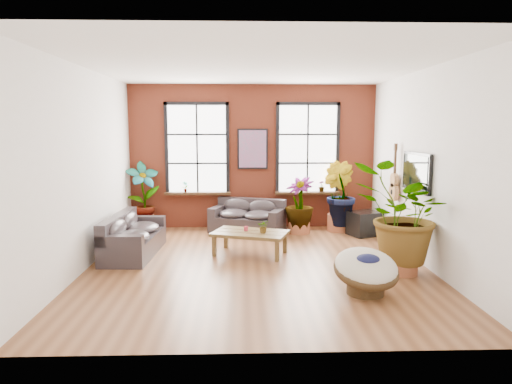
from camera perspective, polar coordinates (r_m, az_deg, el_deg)
room at (r=8.14m, az=0.10°, el=3.02°), size 6.04×6.54×3.54m
sofa_back at (r=10.83m, az=-1.02°, el=-3.20°), size 1.88×1.38×0.78m
sofa_left at (r=9.25m, az=-15.30°, el=-5.40°), size 0.92×2.01×0.78m
coffee_table at (r=8.91m, az=-0.74°, el=-5.32°), size 1.59×1.21×0.54m
papasan_chair at (r=7.04m, az=13.60°, el=-9.42°), size 1.05×1.06×0.72m
poster at (r=11.15m, az=-0.43°, el=5.41°), size 0.74×0.06×0.98m
tv_wall_unit at (r=9.18m, az=18.64°, el=1.88°), size 0.13×1.86×1.20m
media_box at (r=10.81m, az=13.40°, el=-3.85°), size 0.82×0.76×0.55m
pot_back_left at (r=11.36m, az=-13.91°, el=-3.74°), size 0.68×0.68×0.38m
pot_back_right at (r=11.16m, az=10.34°, el=-3.77°), size 0.67×0.67×0.41m
pot_right_wall at (r=8.21m, az=17.64°, el=-8.25°), size 0.62×0.62×0.42m
pot_mid at (r=10.80m, az=5.40°, el=-4.17°), size 0.62×0.62×0.37m
floor_plant_back_left at (r=11.23m, az=-13.91°, el=-0.15°), size 0.96×0.85×1.52m
floor_plant_back_right at (r=11.01m, az=10.31°, el=-0.18°), size 1.01×1.07×1.53m
floor_plant_right_wall at (r=8.03m, az=17.76°, el=-2.66°), size 1.83×1.69×1.72m
floor_plant_mid at (r=10.68m, az=5.45°, el=-1.32°), size 0.93×0.93×1.18m
table_plant at (r=8.79m, az=0.97°, el=-4.32°), size 0.26×0.23×0.25m
sill_plant_left at (r=11.26m, az=-8.84°, el=0.66°), size 0.17×0.17×0.27m
sill_plant_right at (r=11.35m, az=8.20°, el=0.73°), size 0.19×0.19×0.27m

